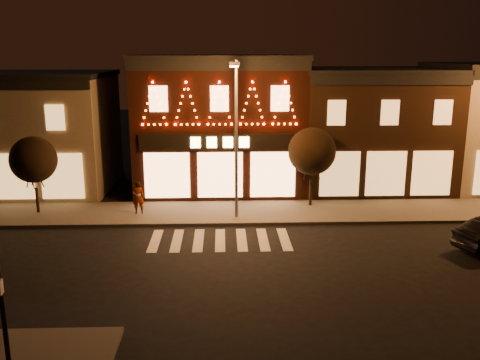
{
  "coord_description": "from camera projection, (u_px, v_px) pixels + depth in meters",
  "views": [
    {
      "loc": [
        0.13,
        -18.84,
        8.54
      ],
      "look_at": [
        0.92,
        4.0,
        2.87
      ],
      "focal_mm": 39.04,
      "sensor_mm": 36.0,
      "label": 1
    }
  ],
  "objects": [
    {
      "name": "ground",
      "position": [
        220.0,
        276.0,
        20.33
      ],
      "size": [
        120.0,
        120.0,
        0.0
      ],
      "primitive_type": "plane",
      "color": "black",
      "rests_on": "ground"
    },
    {
      "name": "pedestrian",
      "position": [
        138.0,
        197.0,
        27.49
      ],
      "size": [
        0.71,
        0.54,
        1.75
      ],
      "primitive_type": "imported",
      "rotation": [
        0.0,
        0.0,
        3.34
      ],
      "color": "gray",
      "rests_on": "sidewalk_far"
    },
    {
      "name": "sidewalk_far",
      "position": [
        257.0,
        212.0,
        28.14
      ],
      "size": [
        44.0,
        4.0,
        0.15
      ],
      "primitive_type": "cube",
      "color": "#47423D",
      "rests_on": "ground"
    },
    {
      "name": "building_left",
      "position": [
        12.0,
        131.0,
        32.58
      ],
      "size": [
        12.2,
        8.28,
        7.3
      ],
      "color": "#7E705A",
      "rests_on": "ground"
    },
    {
      "name": "tree_right",
      "position": [
        312.0,
        151.0,
        28.47
      ],
      "size": [
        2.61,
        2.61,
        4.36
      ],
      "rotation": [
        0.0,
        0.0,
        0.08
      ],
      "color": "black",
      "rests_on": "sidewalk_far"
    },
    {
      "name": "building_pulp",
      "position": [
        220.0,
        122.0,
        32.88
      ],
      "size": [
        10.2,
        8.34,
        8.3
      ],
      "color": "black",
      "rests_on": "ground"
    },
    {
      "name": "tree_left",
      "position": [
        33.0,
        160.0,
        27.25
      ],
      "size": [
        2.44,
        2.44,
        4.08
      ],
      "rotation": [
        0.0,
        0.0,
        0.09
      ],
      "color": "black",
      "rests_on": "sidewalk_far"
    },
    {
      "name": "building_right_a",
      "position": [
        369.0,
        128.0,
        33.31
      ],
      "size": [
        9.2,
        8.28,
        7.5
      ],
      "color": "#321E11",
      "rests_on": "ground"
    },
    {
      "name": "streetlamp_mid",
      "position": [
        236.0,
        128.0,
        25.82
      ],
      "size": [
        0.52,
        1.83,
        7.96
      ],
      "rotation": [
        0.0,
        0.0,
        0.09
      ],
      "color": "#59595E",
      "rests_on": "sidewalk_far"
    }
  ]
}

